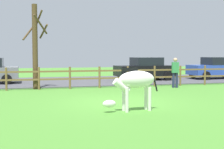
{
  "coord_description": "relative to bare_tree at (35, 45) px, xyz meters",
  "views": [
    {
      "loc": [
        -3.31,
        -11.42,
        1.86
      ],
      "look_at": [
        -0.03,
        1.25,
        0.98
      ],
      "focal_mm": 49.72,
      "sensor_mm": 36.0,
      "label": 1
    }
  ],
  "objects": [
    {
      "name": "bare_tree",
      "position": [
        0.0,
        0.0,
        0.0
      ],
      "size": [
        1.33,
        1.33,
        4.43
      ],
      "color": "#513A23",
      "rests_on": "ground_plane"
    },
    {
      "name": "ground_plane",
      "position": [
        3.12,
        -5.33,
        -2.34
      ],
      "size": [
        60.0,
        60.0,
        0.0
      ],
      "primitive_type": "plane",
      "color": "#47842D"
    },
    {
      "name": "visitor_near_fence",
      "position": [
        7.41,
        -1.22,
        -1.43
      ],
      "size": [
        0.4,
        0.3,
        1.64
      ],
      "color": "#232847",
      "rests_on": "ground_plane"
    },
    {
      "name": "parking_asphalt",
      "position": [
        3.12,
        3.97,
        -2.31
      ],
      "size": [
        28.0,
        7.4,
        0.05
      ],
      "primitive_type": "cube",
      "color": "#47474C",
      "rests_on": "ground_plane"
    },
    {
      "name": "parked_car_blue",
      "position": [
        12.86,
        3.23,
        -1.5
      ],
      "size": [
        4.05,
        1.99,
        1.56
      ],
      "color": "#2D4CAD",
      "rests_on": "parking_asphalt"
    },
    {
      "name": "parked_car_black",
      "position": [
        7.35,
        3.33,
        -1.5
      ],
      "size": [
        4.11,
        2.11,
        1.56
      ],
      "color": "black",
      "rests_on": "parking_asphalt"
    },
    {
      "name": "paddock_fence",
      "position": [
        2.55,
        -0.33,
        -1.68
      ],
      "size": [
        20.98,
        0.11,
        1.17
      ],
      "color": "brown",
      "rests_on": "ground_plane"
    },
    {
      "name": "zebra",
      "position": [
        3.01,
        -7.26,
        -1.41
      ],
      "size": [
        1.94,
        0.58,
        1.41
      ],
      "color": "white",
      "rests_on": "ground_plane"
    }
  ]
}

